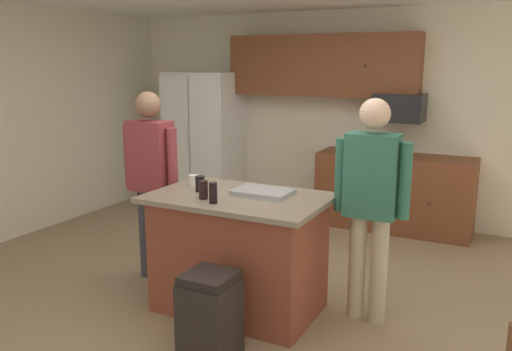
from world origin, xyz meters
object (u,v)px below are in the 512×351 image
serving_tray (263,192)px  glass_stout_tall (213,193)px  person_guest_right (371,196)px  trash_bin (210,317)px  person_guest_left (151,173)px  mug_ceramic_white (194,180)px  microwave_over_range (399,108)px  glass_short_whisky (200,184)px  glass_pilsner (203,190)px  refrigerator (205,140)px  kitchen_island (239,252)px

serving_tray → glass_stout_tall: bearing=-119.1°
person_guest_right → trash_bin: bearing=35.5°
person_guest_left → mug_ceramic_white: 0.52m
microwave_over_range → glass_short_whisky: bearing=-109.3°
glass_short_whisky → glass_pilsner: bearing=-50.4°
refrigerator → glass_stout_tall: refrigerator is taller
kitchen_island → glass_stout_tall: bearing=-100.1°
microwave_over_range → glass_short_whisky: size_ratio=4.44×
kitchen_island → trash_bin: 0.77m
glass_short_whisky → person_guest_left: bearing=161.4°
serving_tray → mug_ceramic_white: bearing=178.0°
refrigerator → kitchen_island: bearing=-52.6°
glass_stout_tall → person_guest_right: bearing=30.2°
glass_stout_tall → refrigerator: bearing=123.8°
microwave_over_range → person_guest_left: (-1.63, -2.51, -0.46)m
person_guest_right → trash_bin: 1.47m
microwave_over_range → mug_ceramic_white: microwave_over_range is taller
microwave_over_range → glass_pilsner: microwave_over_range is taller
refrigerator → mug_ceramic_white: 2.88m
refrigerator → person_guest_left: refrigerator is taller
glass_pilsner → serving_tray: size_ratio=0.32×
glass_pilsner → mug_ceramic_white: size_ratio=1.08×
refrigerator → serving_tray: refrigerator is taller
serving_tray → glass_short_whisky: bearing=-165.8°
refrigerator → glass_pilsner: bearing=-57.4°
person_guest_left → serving_tray: 1.18m
mug_ceramic_white → glass_short_whisky: bearing=-43.7°
kitchen_island → person_guest_left: bearing=168.8°
refrigerator → person_guest_left: size_ratio=1.07×
serving_tray → trash_bin: 1.06m
person_guest_left → glass_stout_tall: (0.96, -0.49, 0.03)m
kitchen_island → glass_short_whisky: bearing=-175.3°
refrigerator → trash_bin: size_ratio=3.01×
microwave_over_range → trash_bin: size_ratio=0.92×
person_guest_left → glass_pilsner: size_ratio=12.23×
refrigerator → kitchen_island: 3.29m
glass_short_whisky → refrigerator: bearing=122.1°
microwave_over_range → serving_tray: size_ratio=1.27×
kitchen_island → glass_pilsner: size_ratio=9.84×
trash_bin → serving_tray: bearing=91.4°
refrigerator → microwave_over_range: 2.66m
mug_ceramic_white → serving_tray: mug_ceramic_white is taller
person_guest_right → glass_short_whisky: person_guest_right is taller
refrigerator → glass_pilsner: (1.79, -2.80, 0.10)m
glass_pilsner → microwave_over_range: bearing=74.6°
glass_stout_tall → serving_tray: 0.44m
kitchen_island → person_guest_left: 1.15m
refrigerator → person_guest_left: bearing=-67.9°
mug_ceramic_white → glass_stout_tall: 0.60m
glass_pilsner → serving_tray: (0.35, 0.31, -0.05)m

